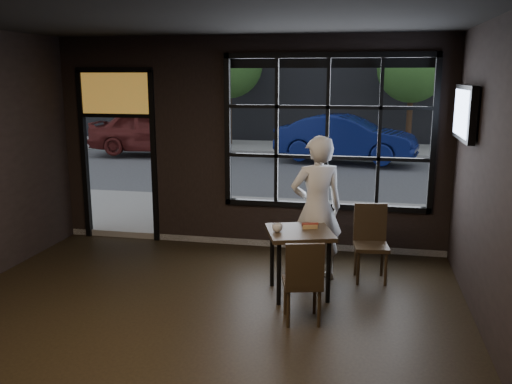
% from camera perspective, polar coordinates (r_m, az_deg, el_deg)
% --- Properties ---
extents(floor, '(6.00, 7.00, 0.02)m').
position_cam_1_polar(floor, '(5.47, -9.09, -16.70)').
color(floor, black).
rests_on(floor, ground).
extents(ceiling, '(6.00, 7.00, 0.02)m').
position_cam_1_polar(ceiling, '(4.83, -10.43, 19.03)').
color(ceiling, black).
rests_on(ceiling, ground).
extents(window_frame, '(3.06, 0.12, 2.28)m').
position_cam_1_polar(window_frame, '(8.03, 7.50, 6.23)').
color(window_frame, black).
rests_on(window_frame, ground).
extents(stained_transom, '(1.20, 0.06, 0.70)m').
position_cam_1_polar(stained_transom, '(8.85, -14.58, 10.06)').
color(stained_transom, orange).
rests_on(stained_transom, ground).
extents(street_asphalt, '(60.00, 41.00, 0.04)m').
position_cam_1_polar(street_asphalt, '(28.64, 7.92, 6.77)').
color(street_asphalt, '#545456').
rests_on(street_asphalt, ground).
extents(cafe_table, '(0.94, 0.94, 0.81)m').
position_cam_1_polar(cafe_table, '(6.62, 4.57, -7.38)').
color(cafe_table, black).
rests_on(cafe_table, floor).
extents(chair_near, '(0.49, 0.49, 0.93)m').
position_cam_1_polar(chair_near, '(5.91, 4.89, -9.22)').
color(chair_near, black).
rests_on(chair_near, floor).
extents(chair_window, '(0.47, 0.47, 0.99)m').
position_cam_1_polar(chair_window, '(7.16, 12.03, -5.37)').
color(chair_window, black).
rests_on(chair_window, floor).
extents(man, '(0.81, 0.68, 1.89)m').
position_cam_1_polar(man, '(6.99, 6.40, -1.76)').
color(man, silver).
rests_on(man, floor).
extents(hotdog, '(0.21, 0.13, 0.06)m').
position_cam_1_polar(hotdog, '(6.59, 5.69, -3.58)').
color(hotdog, tan).
rests_on(hotdog, cafe_table).
extents(cup, '(0.14, 0.14, 0.10)m').
position_cam_1_polar(cup, '(6.41, 2.26, -3.81)').
color(cup, silver).
rests_on(cup, cafe_table).
extents(tv, '(0.13, 1.14, 0.67)m').
position_cam_1_polar(tv, '(7.13, 21.15, 7.77)').
color(tv, black).
rests_on(tv, wall_right).
extents(navy_car, '(4.35, 2.15, 1.37)m').
position_cam_1_polar(navy_car, '(16.53, 9.45, 5.64)').
color(navy_car, '#0C1752').
rests_on(navy_car, street_asphalt).
extents(maroon_car, '(4.31, 2.00, 1.43)m').
position_cam_1_polar(maroon_car, '(18.22, -10.62, 6.29)').
color(maroon_car, '#5C1C19').
rests_on(maroon_car, street_asphalt).
extents(tree_left, '(2.52, 2.52, 4.30)m').
position_cam_1_polar(tree_left, '(20.27, -2.93, 13.31)').
color(tree_left, '#332114').
rests_on(tree_left, street_asphalt).
extents(tree_right, '(2.38, 2.38, 4.06)m').
position_cam_1_polar(tree_right, '(19.79, 16.12, 12.41)').
color(tree_right, '#332114').
rests_on(tree_right, street_asphalt).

